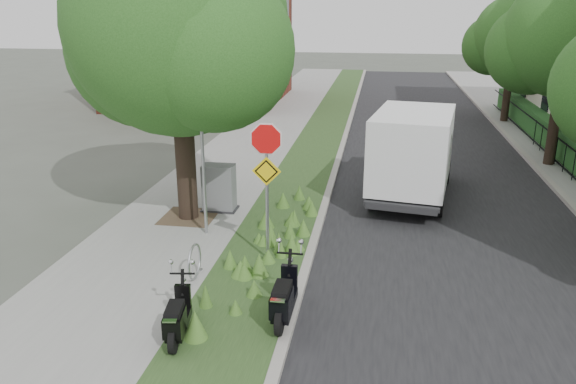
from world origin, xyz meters
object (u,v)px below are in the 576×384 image
Objects in this scene: sign_assembly at (266,164)px; utility_cabinet at (219,188)px; box_truck at (414,149)px; scooter_far at (283,303)px; scooter_near at (177,322)px.

utility_cabinet is at bearing 123.58° from sign_assembly.
sign_assembly is at bearing -123.11° from box_truck.
scooter_far is 1.29× the size of utility_cabinet.
scooter_near is 9.62m from box_truck.
box_truck is (3.37, 5.16, -0.83)m from sign_assembly.
sign_assembly is at bearing 107.38° from scooter_far.
box_truck is (2.57, 7.72, 0.99)m from scooter_far.
utility_cabinet is at bearing 116.57° from scooter_far.
scooter_far is at bearing -72.62° from sign_assembly.
scooter_near is at bearing -104.42° from sign_assembly.
utility_cabinet is (-1.06, 6.32, 0.27)m from scooter_near.
scooter_near is 6.41m from utility_cabinet.
sign_assembly is 3.24m from scooter_far.
sign_assembly reaches higher than utility_cabinet.
scooter_far is 0.31× the size of box_truck.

